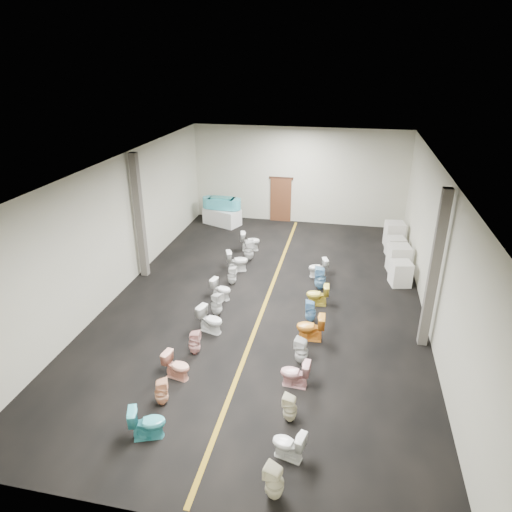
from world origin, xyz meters
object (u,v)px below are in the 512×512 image
object	(u,v)px
toilet_left_2	(177,366)
toilet_right_1	(288,445)
toilet_left_4	(211,320)
toilet_right_2	(290,408)
bathtub	(222,203)
appliance_crate_b	(399,259)
toilet_left_0	(148,423)
toilet_right_8	(320,278)
toilet_right_6	(311,311)
toilet_right_9	(318,268)
appliance_crate_c	(395,247)
toilet_left_7	(232,275)
appliance_crate_a	(401,273)
toilet_left_6	(221,289)
display_table	(222,217)
toilet_right_5	(310,327)
toilet_right_0	(275,482)
appliance_crate_d	(394,234)
toilet_right_7	(317,295)
toilet_left_9	(249,250)
toilet_left_5	(217,304)
toilet_right_3	(295,373)
toilet_right_4	(302,351)
toilet_left_1	(161,392)
toilet_left_8	(237,261)
toilet_left_3	(194,343)

from	to	relation	value
toilet_left_2	toilet_right_1	xyz separation A→B (m)	(3.08, -1.92, -0.01)
toilet_left_4	toilet_right_2	bearing A→B (deg)	-121.40
bathtub	appliance_crate_b	world-z (taller)	bathtub
toilet_left_0	toilet_right_8	size ratio (longest dim) A/B	0.91
toilet_right_6	toilet_right_9	world-z (taller)	toilet_right_6
appliance_crate_c	toilet_left_7	xyz separation A→B (m)	(-5.81, -3.79, -0.04)
appliance_crate_a	toilet_left_6	size ratio (longest dim) A/B	1.23
appliance_crate_b	toilet_left_6	bearing A→B (deg)	-150.22
display_table	toilet_right_5	bearing A→B (deg)	-60.09
toilet_left_7	display_table	bearing A→B (deg)	17.15
toilet_left_2	toilet_right_0	xyz separation A→B (m)	(2.96, -2.87, 0.03)
toilet_left_7	appliance_crate_d	bearing A→B (deg)	-52.07
toilet_right_1	toilet_right_7	xyz separation A→B (m)	(0.05, 6.30, 0.02)
toilet_left_9	toilet_left_5	bearing A→B (deg)	155.01
appliance_crate_a	toilet_right_3	world-z (taller)	appliance_crate_a
appliance_crate_d	toilet_right_9	size ratio (longest dim) A/B	1.51
toilet_right_6	toilet_right_7	world-z (taller)	toilet_right_7
display_table	toilet_right_4	distance (m)	11.14
display_table	toilet_right_6	world-z (taller)	display_table
appliance_crate_d	toilet_right_9	world-z (taller)	appliance_crate_d
bathtub	appliance_crate_d	xyz separation A→B (m)	(7.85, -1.15, -0.54)
toilet_left_6	toilet_left_9	size ratio (longest dim) A/B	0.83
toilet_right_5	toilet_right_6	size ratio (longest dim) A/B	1.13
toilet_left_1	toilet_right_3	xyz separation A→B (m)	(2.93, 1.27, 0.02)
appliance_crate_c	toilet_left_4	xyz separation A→B (m)	(-5.66, -6.84, 0.01)
toilet_right_4	toilet_left_2	bearing A→B (deg)	-56.38
toilet_left_0	toilet_right_3	xyz separation A→B (m)	(2.83, 2.26, -0.02)
toilet_left_0	toilet_left_1	bearing A→B (deg)	-14.34
display_table	toilet_right_7	world-z (taller)	display_table
appliance_crate_c	toilet_left_8	distance (m)	6.48
toilet_left_5	toilet_right_9	size ratio (longest dim) A/B	1.12
toilet_left_8	toilet_left_6	bearing A→B (deg)	158.48
toilet_right_1	toilet_right_3	world-z (taller)	toilet_right_3
appliance_crate_a	toilet_left_3	distance (m)	7.89
toilet_left_5	toilet_right_8	distance (m)	3.86
toilet_left_8	toilet_right_0	bearing A→B (deg)	176.50
toilet_left_6	appliance_crate_c	bearing A→B (deg)	-37.02
toilet_right_1	toilet_left_7	bearing A→B (deg)	-142.62
toilet_left_5	toilet_right_7	size ratio (longest dim) A/B	1.07
toilet_right_4	toilet_left_5	bearing A→B (deg)	-111.90
toilet_left_5	toilet_left_8	world-z (taller)	toilet_left_8
toilet_right_9	toilet_right_2	bearing A→B (deg)	-20.11
display_table	toilet_left_0	distance (m)	13.33
appliance_crate_a	toilet_right_0	distance (m)	9.74
appliance_crate_b	appliance_crate_d	distance (m)	2.52
bathtub	toilet_right_2	xyz separation A→B (m)	(4.95, -12.09, -0.73)
appliance_crate_c	toilet_left_8	world-z (taller)	toilet_left_8
appliance_crate_a	toilet_left_2	xyz separation A→B (m)	(-5.87, -6.43, -0.08)
appliance_crate_a	appliance_crate_c	size ratio (longest dim) A/B	1.12
toilet_left_9	toilet_left_2	bearing A→B (deg)	154.39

